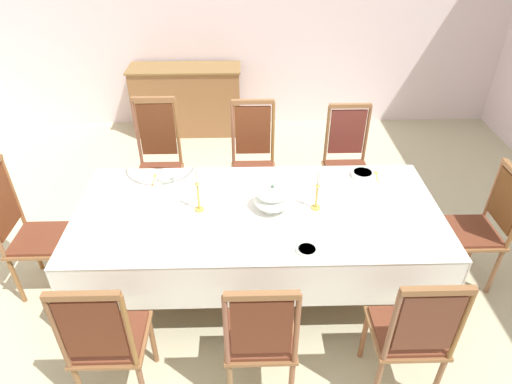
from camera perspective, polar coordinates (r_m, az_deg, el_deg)
name	(u,v)px	position (r m, az deg, el deg)	size (l,w,h in m)	color
ground	(257,271)	(4.01, 0.14, -10.03)	(6.71, 6.03, 0.04)	#C0BC99
dining_table	(258,217)	(3.45, 0.22, -3.17)	(2.78, 1.23, 0.75)	olive
tablecloth	(258,219)	(3.47, 0.22, -3.51)	(2.80, 1.25, 0.40)	white
chair_south_a	(106,339)	(2.93, -18.61, -17.38)	(0.44, 0.42, 1.09)	brown
chair_north_a	(159,160)	(4.43, -12.37, 4.02)	(0.44, 0.42, 1.21)	brown
chair_south_b	(260,336)	(2.82, 0.58, -17.95)	(0.44, 0.42, 1.07)	olive
chair_north_b	(253,160)	(4.35, -0.35, 4.12)	(0.44, 0.42, 1.17)	#905F3D
chair_south_c	(412,332)	(2.98, 19.34, -16.60)	(0.44, 0.42, 1.08)	brown
chair_north_c	(347,160)	(4.47, 11.54, 3.98)	(0.44, 0.42, 1.12)	olive
chair_head_west	(27,230)	(3.91, -27.24, -4.34)	(0.42, 0.44, 1.16)	olive
chair_head_east	(481,225)	(4.00, 26.88, -3.83)	(0.42, 0.44, 1.06)	#945832
soup_tureen	(272,198)	(3.35, 2.10, -0.72)	(0.28, 0.28, 0.22)	silver
candlestick_west	(198,195)	(3.34, -7.42, -0.33)	(0.07, 0.07, 0.36)	gold
candlestick_east	(317,194)	(3.38, 7.81, -0.32)	(0.07, 0.07, 0.33)	gold
bowl_near_left	(362,174)	(3.89, 13.49, 2.29)	(0.19, 0.19, 0.04)	silver
bowl_near_right	(166,177)	(3.83, -11.43, 1.85)	(0.15, 0.15, 0.03)	silver
bowl_far_left	(307,250)	(3.05, 6.54, -7.37)	(0.15, 0.15, 0.03)	silver
spoon_primary	(376,174)	(3.96, 15.17, 2.25)	(0.04, 0.18, 0.01)	gold
spoon_secondary	(155,177)	(3.88, -12.87, 1.89)	(0.03, 0.18, 0.01)	gold
sideboard	(187,100)	(6.12, -8.82, 11.55)	(1.44, 0.48, 0.90)	#8D5E38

